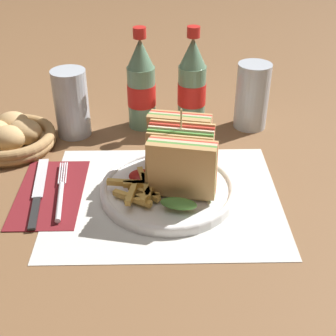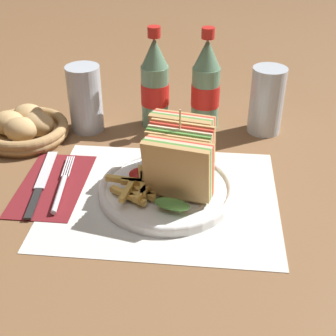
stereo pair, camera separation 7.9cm
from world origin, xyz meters
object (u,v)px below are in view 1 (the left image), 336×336
Objects in this scene: knife at (38,192)px; glass_near at (252,96)px; fork at (60,195)px; bread_basket at (11,137)px; club_sandwich at (181,157)px; plate_main at (168,189)px; glass_far at (71,103)px; coke_bottle_near at (141,86)px; coke_bottle_far at (192,85)px.

glass_near is at bearing 25.18° from knife.
fork is 0.22m from bread_basket.
knife is (-0.04, 0.01, -0.00)m from fork.
club_sandwich is 1.34× the size of glass_near.
club_sandwich reaches higher than plate_main.
bread_basket is at bearing 151.80° from plate_main.
club_sandwich is 0.30m from glass_far.
bread_basket is at bearing 119.30° from fork.
coke_bottle_near is at bearing 101.26° from plate_main.
coke_bottle_far is at bearing 1.76° from coke_bottle_near.
coke_bottle_far is (0.05, 0.26, 0.08)m from plate_main.
club_sandwich is 0.25m from coke_bottle_far.
glass_near is 0.37m from glass_far.
fork is at bearing -54.39° from bread_basket.
knife is at bearing 154.73° from fork.
fork is 1.23× the size of glass_far.
glass_far is (-0.37, -0.03, 0.00)m from glass_near.
coke_bottle_far reaches higher than glass_near.
knife is at bearing -62.17° from bread_basket.
knife is 0.32m from coke_bottle_near.
coke_bottle_far is at bearing 82.39° from club_sandwich.
bread_basket is (-0.33, 0.16, -0.05)m from club_sandwich.
knife is 1.47× the size of glass_near.
glass_near is (0.40, 0.25, 0.06)m from knife.
club_sandwich reaches higher than bread_basket.
club_sandwich is 0.29m from glass_near.
plate_main reaches higher than fork.
coke_bottle_far is 0.25m from glass_far.
plate_main is at bearing -101.88° from coke_bottle_far.
knife is 0.97× the size of coke_bottle_far.
fork is at bearing -25.27° from knife.
knife is at bearing 179.33° from plate_main.
club_sandwich reaches higher than glass_near.
plate_main is 0.31m from glass_near.
coke_bottle_near is 1.00× the size of coke_bottle_far.
coke_bottle_far is at bearing 8.79° from glass_far.
coke_bottle_far is (0.28, 0.26, 0.09)m from knife.
bread_basket is (-0.36, -0.09, -0.07)m from coke_bottle_far.
plate_main is 0.18m from fork.
coke_bottle_near and coke_bottle_far have the same top height.
club_sandwich is 1.09× the size of fork.
club_sandwich is (0.02, 0.01, 0.06)m from plate_main.
coke_bottle_near is at bearing 178.47° from glass_near.
club_sandwich is at bearing -97.61° from coke_bottle_far.
club_sandwich is 0.37m from bread_basket.
coke_bottle_far is 0.13m from glass_near.
plate_main is 0.06m from club_sandwich.
coke_bottle_near is (0.17, 0.25, 0.09)m from knife.
glass_near is at bearing -4.26° from coke_bottle_far.
glass_near reaches higher than knife.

